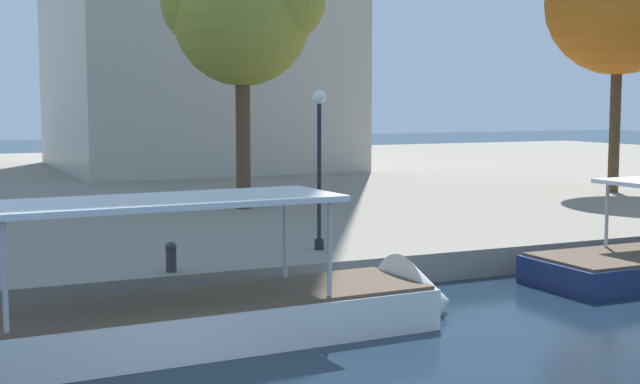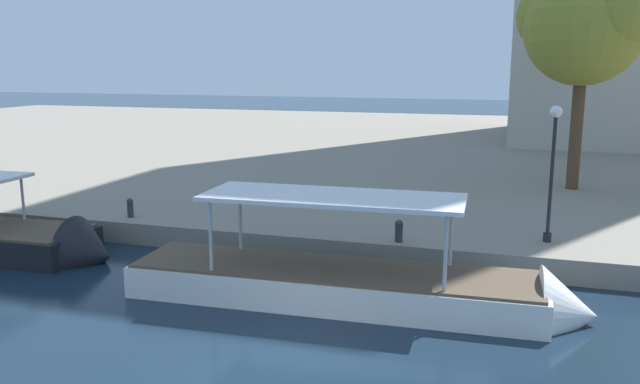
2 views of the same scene
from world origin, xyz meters
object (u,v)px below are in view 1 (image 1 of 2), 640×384
at_px(tour_boat_1, 212,323).
at_px(tree_0, 241,12).
at_px(lamp_post, 319,155).
at_px(mooring_bollard_0, 171,256).

xyz_separation_m(tour_boat_1, tree_0, (6.23, 15.13, 7.93)).
xyz_separation_m(lamp_post, tree_0, (1.37, 9.94, 4.85)).
bearing_deg(mooring_bollard_0, lamp_post, 17.27).
height_order(mooring_bollard_0, tree_0, tree_0).
distance_m(tour_boat_1, tree_0, 18.18).
xyz_separation_m(tour_boat_1, lamp_post, (4.86, 5.18, 3.07)).
distance_m(mooring_bollard_0, lamp_post, 5.40).
bearing_deg(tour_boat_1, tree_0, 65.40).
xyz_separation_m(mooring_bollard_0, lamp_post, (4.67, 1.45, 2.28)).
distance_m(tour_boat_1, mooring_bollard_0, 3.82).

